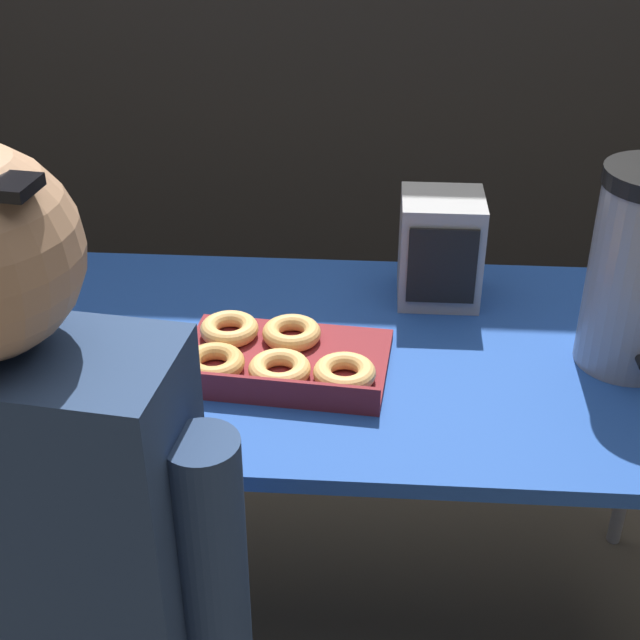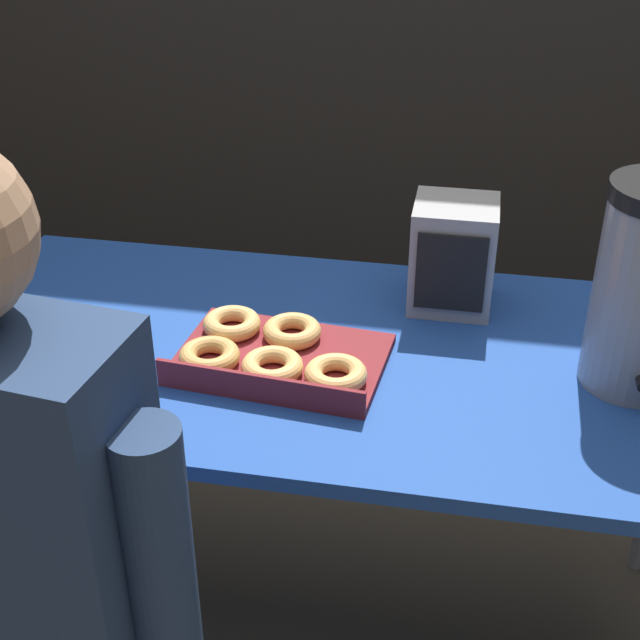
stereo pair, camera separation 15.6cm
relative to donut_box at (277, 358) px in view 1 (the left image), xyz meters
The scene contains 6 objects.
ground_plane 0.75m from the donut_box, 35.14° to the left, with size 12.00×12.00×0.00m, color brown.
folding_table 0.13m from the donut_box, 35.14° to the left, with size 1.44×0.71×0.72m.
donut_box is the anchor object (origin of this frame).
cell_phone 0.45m from the donut_box, 164.25° to the right, with size 0.11×0.16×0.01m.
space_heater 0.41m from the donut_box, 43.78° to the left, with size 0.15×0.15×0.21m.
person_seated 0.56m from the donut_box, 116.26° to the right, with size 0.53×0.26×1.29m.
Camera 1 is at (0.07, -1.34, 1.58)m, focal length 50.00 mm.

